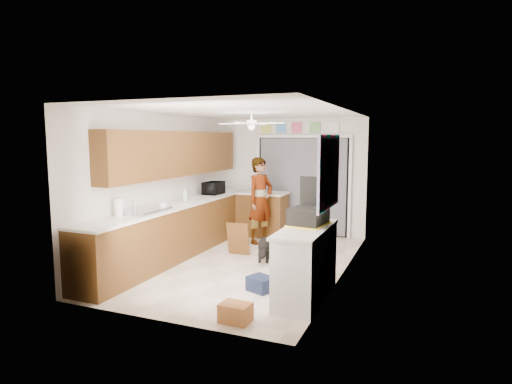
% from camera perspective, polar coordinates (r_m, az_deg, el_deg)
% --- Properties ---
extents(floor, '(5.00, 5.00, 0.00)m').
position_cam_1_polar(floor, '(7.29, -1.20, -9.37)').
color(floor, beige).
rests_on(floor, ground).
extents(ceiling, '(5.00, 5.00, 0.00)m').
position_cam_1_polar(ceiling, '(7.00, -1.25, 10.64)').
color(ceiling, white).
rests_on(ceiling, ground).
extents(wall_back, '(3.20, 0.00, 3.20)m').
position_cam_1_polar(wall_back, '(9.38, 4.83, 2.09)').
color(wall_back, white).
rests_on(wall_back, ground).
extents(wall_front, '(3.20, 0.00, 3.20)m').
position_cam_1_polar(wall_front, '(4.87, -12.94, -2.79)').
color(wall_front, white).
rests_on(wall_front, ground).
extents(wall_left, '(0.00, 5.00, 5.00)m').
position_cam_1_polar(wall_left, '(7.81, -12.08, 0.94)').
color(wall_left, white).
rests_on(wall_left, ground).
extents(wall_right, '(0.00, 5.00, 5.00)m').
position_cam_1_polar(wall_right, '(6.58, 11.69, -0.19)').
color(wall_right, white).
rests_on(wall_right, ground).
extents(left_base_cabinets, '(0.60, 4.80, 0.90)m').
position_cam_1_polar(left_base_cabinets, '(7.77, -10.08, -5.02)').
color(left_base_cabinets, brown).
rests_on(left_base_cabinets, floor).
extents(left_countertop, '(0.62, 4.80, 0.04)m').
position_cam_1_polar(left_countertop, '(7.68, -10.10, -1.60)').
color(left_countertop, white).
rests_on(left_countertop, left_base_cabinets).
extents(upper_cabinets, '(0.32, 4.00, 0.80)m').
position_cam_1_polar(upper_cabinets, '(7.85, -10.39, 5.04)').
color(upper_cabinets, brown).
rests_on(upper_cabinets, wall_left).
extents(sink_basin, '(0.50, 0.76, 0.06)m').
position_cam_1_polar(sink_basin, '(6.86, -14.54, -2.47)').
color(sink_basin, silver).
rests_on(sink_basin, left_countertop).
extents(faucet, '(0.03, 0.03, 0.22)m').
position_cam_1_polar(faucet, '(6.96, -15.83, -1.58)').
color(faucet, silver).
rests_on(faucet, left_countertop).
extents(peninsula_base, '(1.00, 0.60, 0.90)m').
position_cam_1_polar(peninsula_base, '(9.18, 0.86, -3.03)').
color(peninsula_base, brown).
rests_on(peninsula_base, floor).
extents(peninsula_top, '(1.04, 0.64, 0.04)m').
position_cam_1_polar(peninsula_top, '(9.10, 0.86, -0.12)').
color(peninsula_top, white).
rests_on(peninsula_top, peninsula_base).
extents(back_opening_recess, '(2.00, 0.06, 2.10)m').
position_cam_1_polar(back_opening_recess, '(9.30, 6.23, 0.80)').
color(back_opening_recess, black).
rests_on(back_opening_recess, wall_back).
extents(curtain_panel, '(1.90, 0.03, 2.05)m').
position_cam_1_polar(curtain_panel, '(9.26, 6.16, 0.77)').
color(curtain_panel, slate).
rests_on(curtain_panel, wall_back).
extents(door_trim_left, '(0.06, 0.04, 2.10)m').
position_cam_1_polar(door_trim_left, '(9.59, 0.31, 1.04)').
color(door_trim_left, white).
rests_on(door_trim_left, wall_back).
extents(door_trim_right, '(0.06, 0.04, 2.10)m').
position_cam_1_polar(door_trim_right, '(9.04, 12.41, 0.49)').
color(door_trim_right, white).
rests_on(door_trim_right, wall_back).
extents(door_trim_head, '(2.10, 0.04, 0.06)m').
position_cam_1_polar(door_trim_head, '(9.21, 6.27, 7.41)').
color(door_trim_head, white).
rests_on(door_trim_head, wall_back).
extents(header_frame_0, '(0.22, 0.02, 0.22)m').
position_cam_1_polar(header_frame_0, '(9.51, 1.35, 8.52)').
color(header_frame_0, '#C4D547').
rests_on(header_frame_0, wall_back).
extents(header_frame_1, '(0.22, 0.02, 0.22)m').
position_cam_1_polar(header_frame_1, '(9.39, 3.37, 8.53)').
color(header_frame_1, '#5193D9').
rests_on(header_frame_1, wall_back).
extents(header_frame_2, '(0.22, 0.02, 0.22)m').
position_cam_1_polar(header_frame_2, '(9.28, 5.44, 8.53)').
color(header_frame_2, '#D5506B').
rests_on(header_frame_2, wall_back).
extents(header_frame_3, '(0.22, 0.02, 0.22)m').
position_cam_1_polar(header_frame_3, '(9.18, 7.86, 8.51)').
color(header_frame_3, '#6BB265').
rests_on(header_frame_3, wall_back).
extents(header_frame_4, '(0.22, 0.02, 0.22)m').
position_cam_1_polar(header_frame_4, '(9.09, 10.33, 8.47)').
color(header_frame_4, white).
rests_on(header_frame_4, wall_back).
extents(route66_sign, '(0.22, 0.02, 0.26)m').
position_cam_1_polar(route66_sign, '(9.64, -0.62, 8.51)').
color(route66_sign, silver).
rests_on(route66_sign, wall_back).
extents(right_counter_base, '(0.50, 1.40, 0.90)m').
position_cam_1_polar(right_counter_base, '(5.65, 6.71, -9.62)').
color(right_counter_base, white).
rests_on(right_counter_base, floor).
extents(right_counter_top, '(0.54, 1.44, 0.04)m').
position_cam_1_polar(right_counter_top, '(5.53, 6.68, -4.94)').
color(right_counter_top, white).
rests_on(right_counter_top, right_counter_base).
extents(abstract_painting, '(0.03, 1.15, 0.95)m').
position_cam_1_polar(abstract_painting, '(5.56, 9.72, 2.67)').
color(abstract_painting, '#F55A9B').
rests_on(abstract_painting, wall_right).
extents(ceiling_fan, '(1.14, 1.14, 0.24)m').
position_cam_1_polar(ceiling_fan, '(7.18, -0.61, 9.12)').
color(ceiling_fan, white).
rests_on(ceiling_fan, ceiling).
extents(microwave, '(0.31, 0.46, 0.26)m').
position_cam_1_polar(microwave, '(8.76, -5.68, 0.53)').
color(microwave, black).
rests_on(microwave, left_countertop).
extents(soap_bottle, '(0.11, 0.11, 0.26)m').
position_cam_1_polar(soap_bottle, '(7.93, -9.47, -0.22)').
color(soap_bottle, silver).
rests_on(soap_bottle, left_countertop).
extents(cup, '(0.15, 0.15, 0.10)m').
position_cam_1_polar(cup, '(7.04, -12.28, -1.87)').
color(cup, white).
rests_on(cup, left_countertop).
extents(paper_towel_roll, '(0.14, 0.14, 0.26)m').
position_cam_1_polar(paper_towel_roll, '(6.58, -17.89, -1.95)').
color(paper_towel_roll, white).
rests_on(paper_towel_roll, left_countertop).
extents(suitcase, '(0.47, 0.58, 0.23)m').
position_cam_1_polar(suitcase, '(5.70, 7.04, -3.20)').
color(suitcase, black).
rests_on(suitcase, right_counter_top).
extents(suitcase_rim, '(0.50, 0.63, 0.02)m').
position_cam_1_polar(suitcase_rim, '(5.72, 7.02, -4.28)').
color(suitcase_rim, yellow).
rests_on(suitcase_rim, suitcase).
extents(suitcase_lid, '(0.42, 0.08, 0.50)m').
position_cam_1_polar(suitcase_lid, '(5.94, 7.80, -0.35)').
color(suitcase_lid, black).
rests_on(suitcase_lid, suitcase).
extents(cardboard_box, '(0.35, 0.27, 0.21)m').
position_cam_1_polar(cardboard_box, '(5.05, -2.74, -15.77)').
color(cardboard_box, '#AF6737').
rests_on(cardboard_box, floor).
extents(navy_crate, '(0.41, 0.38, 0.20)m').
position_cam_1_polar(navy_crate, '(5.98, 0.63, -12.13)').
color(navy_crate, black).
rests_on(navy_crate, floor).
extents(cabinet_door_panel, '(0.41, 0.19, 0.59)m').
position_cam_1_polar(cabinet_door_panel, '(7.66, -2.39, -6.25)').
color(cabinet_door_panel, brown).
rests_on(cabinet_door_panel, floor).
extents(man, '(0.62, 0.73, 1.71)m').
position_cam_1_polar(man, '(8.46, 0.59, -1.14)').
color(man, white).
rests_on(man, floor).
extents(dog, '(0.33, 0.55, 0.41)m').
position_cam_1_polar(dog, '(7.34, 1.15, -7.61)').
color(dog, black).
rests_on(dog, floor).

